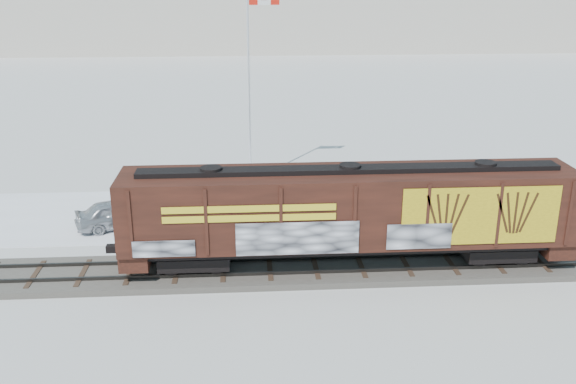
{
  "coord_description": "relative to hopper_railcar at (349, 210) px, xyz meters",
  "views": [
    {
      "loc": [
        -0.89,
        -25.3,
        12.54
      ],
      "look_at": [
        1.0,
        3.0,
        2.7
      ],
      "focal_mm": 40.0,
      "sensor_mm": 36.0,
      "label": 1
    }
  ],
  "objects": [
    {
      "name": "hopper_railcar",
      "position": [
        0.0,
        0.0,
        0.0
      ],
      "size": [
        19.21,
        3.06,
        4.35
      ],
      "color": "black",
      "rests_on": "rail_track"
    },
    {
      "name": "car_white",
      "position": [
        0.53,
        8.21,
        -2.01
      ],
      "size": [
        5.33,
        3.05,
        1.66
      ],
      "primitive_type": "imported",
      "rotation": [
        0.0,
        0.0,
        1.84
      ],
      "color": "silver",
      "rests_on": "parking_strip"
    },
    {
      "name": "car_silver",
      "position": [
        -10.91,
        5.84,
        -2.11
      ],
      "size": [
        4.61,
        3.14,
        1.46
      ],
      "primitive_type": "imported",
      "rotation": [
        0.0,
        0.0,
        1.94
      ],
      "color": "#B3B5BB",
      "rests_on": "parking_strip"
    },
    {
      "name": "flagpole",
      "position": [
        -3.96,
        12.96,
        1.53
      ],
      "size": [
        2.3,
        0.9,
        11.84
      ],
      "color": "silver",
      "rests_on": "ground"
    },
    {
      "name": "parking_strip",
      "position": [
        -3.4,
        7.51,
        -2.85
      ],
      "size": [
        40.0,
        8.0,
        0.03
      ],
      "primitive_type": "cube",
      "color": "white",
      "rests_on": "ground"
    },
    {
      "name": "rail_track",
      "position": [
        -3.4,
        0.01,
        -2.72
      ],
      "size": [
        50.0,
        3.4,
        0.43
      ],
      "color": "#59544C",
      "rests_on": "ground"
    },
    {
      "name": "car_dark",
      "position": [
        6.49,
        7.62,
        -2.07
      ],
      "size": [
        5.66,
        3.25,
        1.55
      ],
      "primitive_type": "imported",
      "rotation": [
        0.0,
        0.0,
        1.78
      ],
      "color": "black",
      "rests_on": "parking_strip"
    },
    {
      "name": "ground",
      "position": [
        -3.4,
        0.01,
        -2.87
      ],
      "size": [
        500.0,
        500.0,
        0.0
      ],
      "primitive_type": "plane",
      "color": "white",
      "rests_on": "ground"
    }
  ]
}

